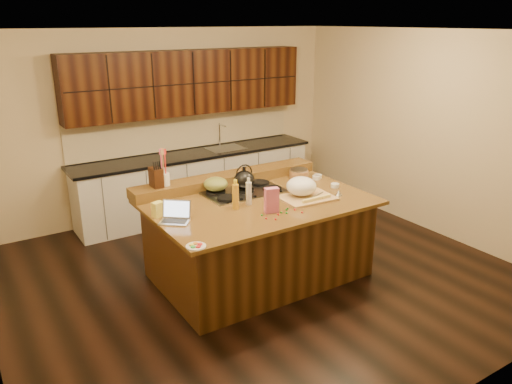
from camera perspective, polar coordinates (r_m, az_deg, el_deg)
room at (r=5.36m, az=0.29°, el=3.39°), size 5.52×5.02×2.72m
island at (r=5.67m, az=0.27°, el=-5.27°), size 2.40×1.60×0.92m
back_ledge at (r=6.04m, az=-3.32°, el=1.52°), size 2.40×0.30×0.12m
cooktop at (r=5.73m, az=-1.35°, el=0.08°), size 0.92×0.52×0.05m
back_counter at (r=7.48m, az=-7.07°, el=4.89°), size 3.70×0.66×2.40m
kettle at (r=5.69m, az=-1.36°, el=1.39°), size 0.28×0.28×0.22m
green_bowl at (r=5.66m, az=-4.63°, el=0.92°), size 0.33×0.33×0.15m
laptop at (r=4.99m, az=-9.18°, el=-2.69°), size 0.36×0.35×0.20m
oil_bottle at (r=5.20m, az=-2.35°, el=-0.54°), size 0.09×0.09×0.27m
vinegar_bottle at (r=5.33m, az=-0.84°, el=-0.17°), size 0.07×0.07×0.25m
wooden_tray at (r=5.56m, az=5.37°, el=0.36°), size 0.61×0.48×0.24m
ramekin_a at (r=5.98m, az=9.02°, el=0.75°), size 0.11×0.11×0.04m
ramekin_b at (r=6.26m, az=6.91°, el=1.67°), size 0.10×0.10×0.04m
ramekin_c at (r=6.30m, az=7.07°, el=1.79°), size 0.12×0.12×0.04m
strainer_bowl at (r=6.30m, az=4.92°, el=2.07°), size 0.26×0.26×0.09m
kitchen_timer at (r=5.71m, az=9.44°, el=-0.04°), size 0.09×0.09×0.07m
pink_bag at (r=5.11m, az=1.79°, el=-0.95°), size 0.16×0.11×0.26m
candy_plate at (r=4.42m, az=-6.88°, el=-6.18°), size 0.23×0.23×0.01m
package_box at (r=5.11m, az=-11.15°, el=-1.96°), size 0.13×0.11×0.15m
utensil_crock at (r=5.68m, az=-10.43°, el=1.43°), size 0.15×0.15×0.14m
knife_block at (r=5.63m, az=-11.35°, el=1.64°), size 0.11×0.18×0.22m
gumdrop_0 at (r=4.97m, az=1.17°, el=-3.03°), size 0.02×0.02×0.02m
gumdrop_1 at (r=5.05m, az=0.67°, el=-2.66°), size 0.02×0.02×0.02m
gumdrop_2 at (r=5.15m, az=5.29°, el=-2.33°), size 0.02×0.02×0.02m
gumdrop_3 at (r=5.24m, az=3.65°, el=-1.87°), size 0.02×0.02×0.02m
gumdrop_4 at (r=4.96m, az=2.25°, el=-3.12°), size 0.02×0.02×0.02m
gumdrop_5 at (r=5.12m, az=3.51°, el=-2.40°), size 0.02×0.02×0.02m
gumdrop_6 at (r=5.22m, az=4.46°, el=-2.00°), size 0.02×0.02×0.02m
gumdrop_7 at (r=5.27m, az=4.41°, el=-1.78°), size 0.02×0.02×0.02m
gumdrop_8 at (r=5.26m, az=3.65°, el=-1.82°), size 0.02×0.02×0.02m
gumdrop_9 at (r=5.13m, az=2.90°, el=-2.35°), size 0.02×0.02×0.02m
gumdrop_10 at (r=5.07m, az=2.56°, el=-2.58°), size 0.02×0.02×0.02m
gumdrop_11 at (r=5.21m, az=3.49°, el=-2.03°), size 0.02×0.02×0.02m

